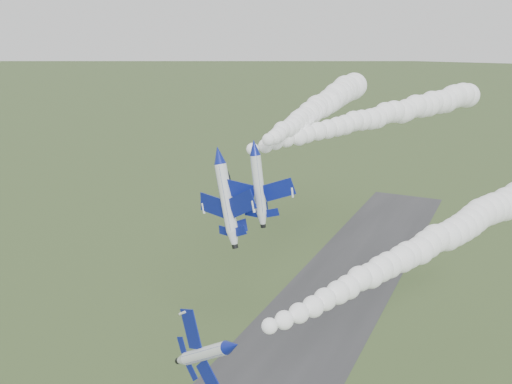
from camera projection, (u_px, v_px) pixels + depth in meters
jet_lead at (232, 346)px, 58.01m from camera, size 6.85×12.41×8.91m
smoke_trail_jet_lead at (432, 242)px, 80.92m from camera, size 29.60×65.18×5.56m
jet_pair_left at (218, 155)px, 78.25m from camera, size 11.76×13.93×4.39m
smoke_trail_jet_pair_left at (382, 115)px, 104.52m from camera, size 32.37×68.51×5.37m
jet_pair_right at (254, 147)px, 75.35m from camera, size 10.16×12.25×3.08m
smoke_trail_jet_pair_right at (319, 107)px, 101.70m from camera, size 8.73×55.35×5.57m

